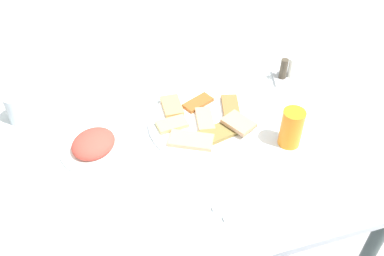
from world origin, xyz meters
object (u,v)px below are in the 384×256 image
(pide_platter, at_px, (202,123))
(drinking_glass, at_px, (18,108))
(spoon, at_px, (253,211))
(condiment_caddy, at_px, (287,73))
(salad_plate_greens, at_px, (94,145))
(paper_napkin, at_px, (250,207))
(soda_can, at_px, (291,128))
(fork, at_px, (248,200))
(dining_table, at_px, (186,162))

(pide_platter, height_order, drinking_glass, drinking_glass)
(spoon, height_order, condiment_caddy, condiment_caddy)
(salad_plate_greens, height_order, spoon, salad_plate_greens)
(spoon, bearing_deg, condiment_caddy, -123.81)
(pide_platter, distance_m, spoon, 0.36)
(salad_plate_greens, xyz_separation_m, spoon, (-0.36, 0.34, -0.01))
(salad_plate_greens, relative_size, spoon, 1.22)
(paper_napkin, bearing_deg, condiment_caddy, -124.95)
(drinking_glass, relative_size, paper_napkin, 0.85)
(salad_plate_greens, xyz_separation_m, drinking_glass, (0.20, -0.21, 0.03))
(soda_can, xyz_separation_m, fork, (0.20, 0.17, -0.06))
(spoon, bearing_deg, paper_napkin, -89.84)
(dining_table, height_order, fork, fork)
(soda_can, distance_m, drinking_glass, 0.84)
(fork, distance_m, spoon, 0.04)
(soda_can, bearing_deg, salad_plate_greens, -13.87)
(pide_platter, distance_m, fork, 0.32)
(drinking_glass, bearing_deg, fork, 137.78)
(paper_napkin, distance_m, condiment_caddy, 0.59)
(spoon, bearing_deg, soda_can, -134.29)
(fork, bearing_deg, pide_platter, -84.63)
(dining_table, xyz_separation_m, drinking_glass, (0.47, -0.25, 0.14))
(salad_plate_greens, bearing_deg, condiment_caddy, -167.45)
(salad_plate_greens, height_order, condiment_caddy, condiment_caddy)
(salad_plate_greens, relative_size, condiment_caddy, 1.82)
(condiment_caddy, bearing_deg, paper_napkin, 55.05)
(pide_platter, relative_size, spoon, 2.03)
(dining_table, xyz_separation_m, fork, (-0.10, 0.26, 0.09))
(drinking_glass, xyz_separation_m, paper_napkin, (-0.57, 0.53, -0.05))
(soda_can, bearing_deg, paper_napkin, 42.92)
(paper_napkin, bearing_deg, drinking_glass, -43.20)
(salad_plate_greens, xyz_separation_m, condiment_caddy, (-0.70, -0.16, 0.01))
(pide_platter, relative_size, paper_napkin, 2.93)
(spoon, bearing_deg, salad_plate_greens, -43.43)
(pide_platter, bearing_deg, dining_table, 38.51)
(paper_napkin, xyz_separation_m, condiment_caddy, (-0.34, -0.48, 0.03))
(dining_table, xyz_separation_m, salad_plate_greens, (0.27, -0.05, 0.11))
(fork, bearing_deg, dining_table, -68.73)
(dining_table, distance_m, drinking_glass, 0.55)
(dining_table, relative_size, paper_napkin, 9.58)
(dining_table, relative_size, soda_can, 8.96)
(condiment_caddy, bearing_deg, fork, 54.02)
(pide_platter, distance_m, paper_napkin, 0.34)
(salad_plate_greens, bearing_deg, paper_napkin, 137.94)
(pide_platter, relative_size, salad_plate_greens, 1.66)
(paper_napkin, relative_size, fork, 0.57)
(dining_table, xyz_separation_m, paper_napkin, (-0.10, 0.28, 0.09))
(spoon, bearing_deg, pide_platter, -86.15)
(spoon, relative_size, condiment_caddy, 1.49)
(pide_platter, xyz_separation_m, fork, (-0.02, 0.32, -0.01))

